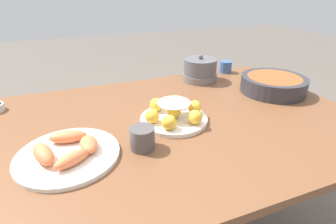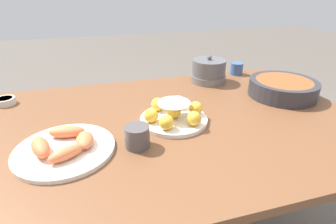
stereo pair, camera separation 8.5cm
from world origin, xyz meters
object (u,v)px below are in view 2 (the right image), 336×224
(dining_table, at_px, (162,138))
(serving_bowl, at_px, (283,88))
(sauce_bowl, at_px, (5,101))
(cup_near, at_px, (137,137))
(cake_plate, at_px, (174,114))
(seafood_platter, at_px, (64,147))
(warming_pot, at_px, (209,71))
(cup_far, at_px, (237,69))

(dining_table, height_order, serving_bowl, serving_bowl)
(dining_table, bearing_deg, sauce_bowl, 151.18)
(sauce_bowl, bearing_deg, cup_near, -44.23)
(cake_plate, bearing_deg, seafood_platter, -166.19)
(serving_bowl, height_order, sauce_bowl, serving_bowl)
(seafood_platter, xyz_separation_m, warming_pot, (0.70, 0.48, 0.04))
(cup_far, bearing_deg, cup_near, -139.50)
(cake_plate, relative_size, seafood_platter, 0.83)
(dining_table, bearing_deg, cup_near, -129.98)
(cup_near, relative_size, warming_pot, 0.44)
(cup_near, bearing_deg, serving_bowl, 17.82)
(dining_table, height_order, sauce_bowl, sauce_bowl)
(cake_plate, distance_m, warming_pot, 0.49)
(dining_table, bearing_deg, warming_pot, 46.17)
(cake_plate, xyz_separation_m, warming_pot, (0.31, 0.38, 0.03))
(seafood_platter, bearing_deg, dining_table, 17.41)
(cup_near, bearing_deg, seafood_platter, 171.18)
(sauce_bowl, xyz_separation_m, cup_near, (0.50, -0.49, 0.02))
(sauce_bowl, bearing_deg, serving_bowl, -11.62)
(dining_table, distance_m, warming_pot, 0.53)
(sauce_bowl, distance_m, warming_pot, 0.98)
(sauce_bowl, relative_size, seafood_platter, 0.27)
(dining_table, height_order, cup_near, cup_near)
(serving_bowl, xyz_separation_m, sauce_bowl, (-1.23, 0.25, -0.03))
(serving_bowl, distance_m, seafood_platter, 0.98)
(dining_table, distance_m, cup_far, 0.73)
(serving_bowl, bearing_deg, cup_far, 96.78)
(dining_table, relative_size, serving_bowl, 5.12)
(seafood_platter, distance_m, warming_pot, 0.85)
(serving_bowl, bearing_deg, warming_pot, 131.97)
(serving_bowl, height_order, cup_near, serving_bowl)
(warming_pot, bearing_deg, dining_table, -133.83)
(dining_table, relative_size, sauce_bowl, 18.80)
(seafood_platter, height_order, cup_near, cup_near)
(dining_table, height_order, cake_plate, cake_plate)
(dining_table, height_order, seafood_platter, seafood_platter)
(warming_pot, bearing_deg, cup_near, -132.79)
(cup_far, bearing_deg, serving_bowl, -83.22)
(dining_table, height_order, warming_pot, warming_pot)
(dining_table, distance_m, cup_near, 0.22)
(dining_table, height_order, cup_far, cup_far)
(dining_table, bearing_deg, cake_plate, -17.36)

